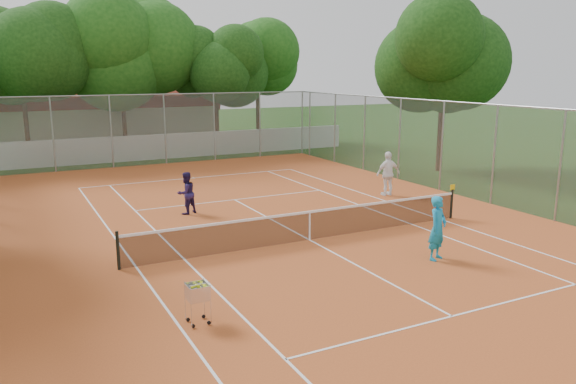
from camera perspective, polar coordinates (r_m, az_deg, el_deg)
name	(u,v)px	position (r m, az deg, el deg)	size (l,w,h in m)	color
ground	(309,241)	(17.98, 2.19, -4.96)	(120.00, 120.00, 0.00)	#1A3B10
court_pad	(309,240)	(17.97, 2.19, -4.93)	(18.00, 34.00, 0.02)	#B25222
court_lines	(309,240)	(17.97, 2.19, -4.89)	(10.98, 23.78, 0.01)	white
tennis_net	(310,225)	(17.83, 2.21, -3.39)	(11.88, 0.10, 0.98)	black
perimeter_fence	(310,179)	(17.49, 2.25, 1.31)	(18.00, 34.00, 4.00)	slate
boundary_wall	(157,147)	(35.28, -13.15, 4.49)	(26.00, 0.30, 1.50)	white
clubhouse	(95,113)	(44.53, -18.97, 7.58)	(16.40, 9.00, 4.40)	beige
tropical_trees	(142,75)	(37.91, -14.61, 11.38)	(29.00, 19.00, 10.00)	#11340D
player_near	(438,228)	(16.47, 14.96, -3.56)	(0.67, 0.44, 1.85)	#168BBF
player_far_left	(186,193)	(21.35, -10.30, -0.11)	(0.78, 0.60, 1.60)	#22184A
player_far_right	(388,174)	(24.52, 10.14, 1.85)	(1.12, 0.47, 1.91)	white
ball_hopper	(198,302)	(12.27, -9.15, -10.99)	(0.47, 0.47, 0.97)	silver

